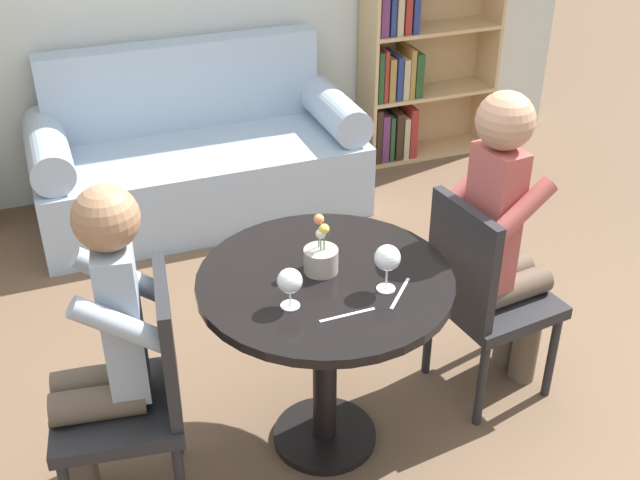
# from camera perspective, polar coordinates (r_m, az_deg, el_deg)

# --- Properties ---
(ground_plane) EXTENTS (16.00, 16.00, 0.00)m
(ground_plane) POSITION_cam_1_polar(r_m,az_deg,el_deg) (3.23, 0.33, -13.87)
(ground_plane) COLOR brown
(round_table) EXTENTS (0.89, 0.89, 0.76)m
(round_table) POSITION_cam_1_polar(r_m,az_deg,el_deg) (2.84, 0.36, -5.36)
(round_table) COLOR black
(round_table) RESTS_ON ground_plane
(couch) EXTENTS (1.82, 0.80, 0.92)m
(couch) POSITION_cam_1_polar(r_m,az_deg,el_deg) (4.65, -8.65, 5.65)
(couch) COLOR #9EB2C6
(couch) RESTS_ON ground_plane
(bookshelf_right) EXTENTS (0.88, 0.28, 1.26)m
(bookshelf_right) POSITION_cam_1_polar(r_m,az_deg,el_deg) (5.24, 6.46, 12.12)
(bookshelf_right) COLOR tan
(bookshelf_right) RESTS_ON ground_plane
(chair_left) EXTENTS (0.48, 0.48, 0.90)m
(chair_left) POSITION_cam_1_polar(r_m,az_deg,el_deg) (2.76, -12.88, -10.32)
(chair_left) COLOR #232326
(chair_left) RESTS_ON ground_plane
(chair_right) EXTENTS (0.47, 0.47, 0.90)m
(chair_right) POSITION_cam_1_polar(r_m,az_deg,el_deg) (3.20, 11.46, -3.60)
(chair_right) COLOR #232326
(chair_right) RESTS_ON ground_plane
(person_left) EXTENTS (0.45, 0.38, 1.24)m
(person_left) POSITION_cam_1_polar(r_m,az_deg,el_deg) (2.67, -15.23, -7.72)
(person_left) COLOR brown
(person_left) RESTS_ON ground_plane
(person_right) EXTENTS (0.44, 0.37, 1.31)m
(person_right) POSITION_cam_1_polar(r_m,az_deg,el_deg) (3.14, 12.98, 0.04)
(person_right) COLOR brown
(person_right) RESTS_ON ground_plane
(wine_glass_left) EXTENTS (0.08, 0.08, 0.14)m
(wine_glass_left) POSITION_cam_1_polar(r_m,az_deg,el_deg) (2.56, -2.17, -3.01)
(wine_glass_left) COLOR white
(wine_glass_left) RESTS_ON round_table
(wine_glass_right) EXTENTS (0.09, 0.09, 0.17)m
(wine_glass_right) POSITION_cam_1_polar(r_m,az_deg,el_deg) (2.63, 4.81, -1.37)
(wine_glass_right) COLOR white
(wine_glass_right) RESTS_ON round_table
(flower_vase) EXTENTS (0.12, 0.12, 0.21)m
(flower_vase) POSITION_cam_1_polar(r_m,az_deg,el_deg) (2.75, 0.14, -1.20)
(flower_vase) COLOR #9E9384
(flower_vase) RESTS_ON round_table
(knife_left_setting) EXTENTS (0.14, 0.15, 0.00)m
(knife_left_setting) POSITION_cam_1_polar(r_m,az_deg,el_deg) (2.68, 5.72, -3.78)
(knife_left_setting) COLOR silver
(knife_left_setting) RESTS_ON round_table
(fork_left_setting) EXTENTS (0.19, 0.01, 0.00)m
(fork_left_setting) POSITION_cam_1_polar(r_m,az_deg,el_deg) (2.57, 1.96, -5.35)
(fork_left_setting) COLOR silver
(fork_left_setting) RESTS_ON round_table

